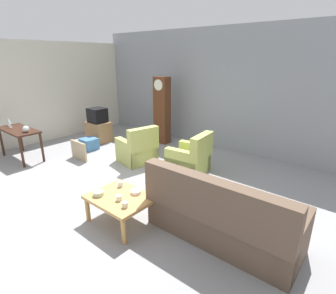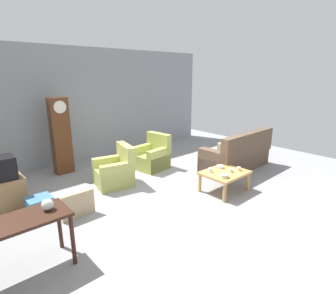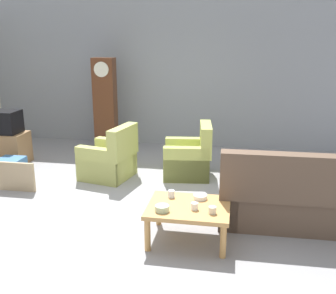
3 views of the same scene
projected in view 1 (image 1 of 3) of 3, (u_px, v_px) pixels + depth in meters
ground_plane at (118, 190)px, 5.14m from camera, size 10.40×10.40×0.00m
garage_door_wall at (217, 89)px, 7.22m from camera, size 8.40×0.16×3.20m
pegboard_wall_left at (30, 94)px, 7.51m from camera, size 0.12×6.40×2.88m
couch_floral at (221, 217)px, 3.65m from camera, size 2.11×0.92×1.04m
armchair_olive_near at (138, 150)px, 6.38m from camera, size 0.93×0.91×0.92m
armchair_olive_far at (190, 160)px, 5.80m from camera, size 0.87×0.85×0.92m
coffee_table_wood at (121, 200)px, 4.04m from camera, size 0.96×0.76×0.44m
console_table_dark at (19, 134)px, 6.50m from camera, size 1.30×0.56×0.77m
grandfather_clock at (162, 111)px, 7.65m from camera, size 0.44×0.30×1.93m
tv_stand_cabinet at (99, 132)px, 7.99m from camera, size 0.68×0.52×0.59m
tv_crt at (97, 115)px, 7.82m from camera, size 0.48×0.44×0.42m
framed_picture_leaning at (79, 151)px, 6.57m from camera, size 0.60×0.05×0.47m
storage_box_blue at (89, 144)px, 7.32m from camera, size 0.42×0.39×0.31m
glass_dome_cloche at (26, 129)px, 6.19m from camera, size 0.15×0.15×0.15m
cup_white_porcelain at (119, 198)px, 3.89m from camera, size 0.08×0.08×0.08m
cup_blue_rimmed at (120, 184)px, 4.30m from camera, size 0.08×0.08×0.09m
cup_cream_tall at (125, 205)px, 3.72m from camera, size 0.09×0.09×0.08m
bowl_white_stacked at (136, 192)px, 4.10m from camera, size 0.17×0.17×0.05m
bowl_shallow_green at (98, 193)px, 4.03m from camera, size 0.16×0.16×0.07m
wine_glass_tall at (8, 121)px, 6.70m from camera, size 0.07×0.07×0.21m
wine_glass_mid at (10, 123)px, 6.57m from camera, size 0.07×0.07×0.17m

